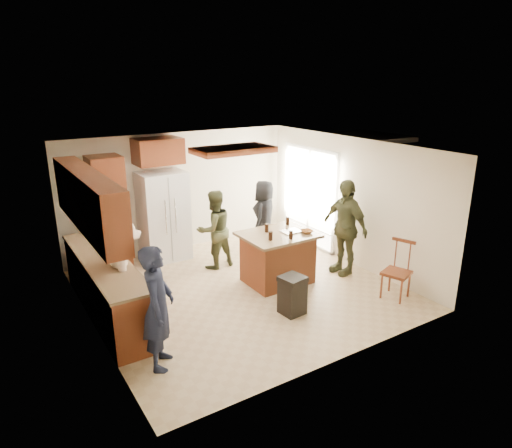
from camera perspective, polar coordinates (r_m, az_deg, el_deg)
room_shell at (r=11.64m, az=12.67°, el=4.05°), size 8.00×5.20×5.00m
person_front_left at (r=5.94m, az=-12.13°, el=-10.18°), size 0.68×0.74×1.65m
person_behind_left at (r=8.82m, az=-5.23°, el=-0.69°), size 0.79×0.53×1.54m
person_behind_right at (r=9.69m, az=1.04°, el=1.03°), size 0.88×0.84×1.52m
person_side_right at (r=8.66m, az=11.02°, el=-0.37°), size 0.58×1.08×1.82m
person_counter at (r=7.17m, az=-16.07°, el=-5.77°), size 0.51×1.03×1.57m
left_cabinetry at (r=7.35m, az=-18.90°, el=-4.04°), size 0.64×3.00×2.30m
back_wall_units at (r=9.09m, az=-16.44°, el=3.20°), size 1.80×0.60×2.45m
refrigerator at (r=9.38m, az=-11.47°, el=0.99°), size 0.90×0.76×1.80m
kitchen_island at (r=8.25m, az=2.72°, el=-4.18°), size 1.28×1.03×0.93m
island_items at (r=8.12m, az=4.47°, el=-0.84°), size 0.92×0.75×0.15m
trash_bin at (r=7.26m, az=4.55°, el=-8.82°), size 0.42×0.42×0.63m
spindle_chair at (r=8.04m, az=17.21°, el=-5.80°), size 0.53×0.53×0.99m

